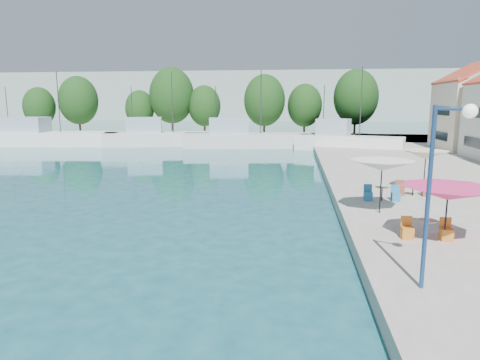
# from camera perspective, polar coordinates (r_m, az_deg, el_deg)

# --- Properties ---
(quay_far) EXTENTS (90.00, 16.00, 0.60)m
(quay_far) POSITION_cam_1_polar(r_m,az_deg,el_deg) (67.29, -2.76, 5.64)
(quay_far) COLOR gray
(quay_far) RESTS_ON ground
(hill_west) EXTENTS (180.00, 40.00, 16.00)m
(hill_west) POSITION_cam_1_polar(r_m,az_deg,el_deg) (162.60, -4.72, 11.00)
(hill_west) COLOR #97A59A
(hill_west) RESTS_ON ground
(hill_east) EXTENTS (140.00, 40.00, 12.00)m
(hill_east) POSITION_cam_1_polar(r_m,az_deg,el_deg) (182.67, 19.08, 9.77)
(hill_east) COLOR #97A59A
(hill_east) RESTS_ON ground
(trawler_01) EXTENTS (20.42, 7.49, 10.20)m
(trawler_01) POSITION_cam_1_polar(r_m,az_deg,el_deg) (63.99, -24.83, 5.17)
(trawler_01) COLOR white
(trawler_01) RESTS_ON ground
(trawler_02) EXTENTS (15.55, 7.85, 10.20)m
(trawler_02) POSITION_cam_1_polar(r_m,az_deg,el_deg) (58.69, -10.76, 5.56)
(trawler_02) COLOR silver
(trawler_02) RESTS_ON ground
(trawler_03) EXTENTS (16.89, 6.82, 10.20)m
(trawler_03) POSITION_cam_1_polar(r_m,az_deg,el_deg) (55.47, 0.62, 5.47)
(trawler_03) COLOR silver
(trawler_03) RESTS_ON ground
(trawler_04) EXTENTS (12.87, 7.03, 10.20)m
(trawler_04) POSITION_cam_1_polar(r_m,az_deg,el_deg) (52.81, 13.91, 4.94)
(trawler_04) COLOR white
(trawler_04) RESTS_ON ground
(tree_01) EXTENTS (5.22, 5.22, 7.72)m
(tree_01) POSITION_cam_1_polar(r_m,az_deg,el_deg) (80.43, -25.20, 8.83)
(tree_01) COLOR #3F2B19
(tree_01) RESTS_ON quay_far
(tree_02) EXTENTS (6.44, 6.44, 9.53)m
(tree_02) POSITION_cam_1_polar(r_m,az_deg,el_deg) (77.73, -20.75, 9.89)
(tree_02) COLOR #3F2B19
(tree_02) RESTS_ON quay_far
(tree_03) EXTENTS (4.89, 4.89, 7.24)m
(tree_03) POSITION_cam_1_polar(r_m,az_deg,el_deg) (75.58, -13.22, 9.28)
(tree_03) COLOR #3F2B19
(tree_03) RESTS_ON quay_far
(tree_04) EXTENTS (7.36, 7.36, 10.90)m
(tree_04) POSITION_cam_1_polar(r_m,az_deg,el_deg) (73.01, -9.09, 11.06)
(tree_04) COLOR #3F2B19
(tree_04) RESTS_ON quay_far
(tree_05) EXTENTS (5.39, 5.39, 7.97)m
(tree_05) POSITION_cam_1_polar(r_m,az_deg,el_deg) (72.20, -4.77, 9.82)
(tree_05) COLOR #3F2B19
(tree_05) RESTS_ON quay_far
(tree_06) EXTENTS (6.41, 6.41, 9.48)m
(tree_06) POSITION_cam_1_polar(r_m,az_deg,el_deg) (67.62, 3.27, 10.55)
(tree_06) COLOR #3F2B19
(tree_06) RESTS_ON quay_far
(tree_07) EXTENTS (5.49, 5.49, 8.13)m
(tree_07) POSITION_cam_1_polar(r_m,az_deg,el_deg) (70.30, 8.63, 9.81)
(tree_07) COLOR #3F2B19
(tree_07) RESTS_ON quay_far
(tree_08) EXTENTS (7.01, 7.01, 10.38)m
(tree_08) POSITION_cam_1_polar(r_m,az_deg,el_deg) (71.45, 15.20, 10.62)
(tree_08) COLOR #3F2B19
(tree_08) RESTS_ON quay_far
(umbrella_pink) EXTENTS (3.34, 3.34, 2.08)m
(umbrella_pink) POSITION_cam_1_polar(r_m,az_deg,el_deg) (17.20, 25.98, -1.60)
(umbrella_pink) COLOR black
(umbrella_pink) RESTS_ON quay_right
(umbrella_white) EXTENTS (2.96, 2.96, 2.48)m
(umbrella_white) POSITION_cam_1_polar(r_m,az_deg,el_deg) (20.63, 18.42, 1.85)
(umbrella_white) COLOR black
(umbrella_white) RESTS_ON quay_right
(umbrella_cream) EXTENTS (2.59, 2.59, 2.37)m
(umbrella_cream) POSITION_cam_1_polar(r_m,az_deg,el_deg) (26.88, 23.54, 3.10)
(umbrella_cream) COLOR black
(umbrella_cream) RESTS_ON quay_right
(cafe_table_01) EXTENTS (1.82, 0.70, 0.76)m
(cafe_table_01) POSITION_cam_1_polar(r_m,az_deg,el_deg) (17.55, 23.62, -6.40)
(cafe_table_01) COLOR black
(cafe_table_01) RESTS_ON quay_right
(cafe_table_02) EXTENTS (1.82, 0.70, 0.76)m
(cafe_table_02) POSITION_cam_1_polar(r_m,az_deg,el_deg) (23.57, 18.38, -1.97)
(cafe_table_02) COLOR black
(cafe_table_02) RESTS_ON quay_right
(cafe_table_03) EXTENTS (1.82, 0.70, 0.76)m
(cafe_table_03) POSITION_cam_1_polar(r_m,az_deg,el_deg) (25.45, 22.05, -1.32)
(cafe_table_03) COLOR black
(cafe_table_03) RESTS_ON quay_right
(street_lamp) EXTENTS (0.97, 0.57, 5.03)m
(street_lamp) POSITION_cam_1_polar(r_m,az_deg,el_deg) (12.28, 25.57, 1.92)
(street_lamp) COLOR navy
(street_lamp) RESTS_ON quay_right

